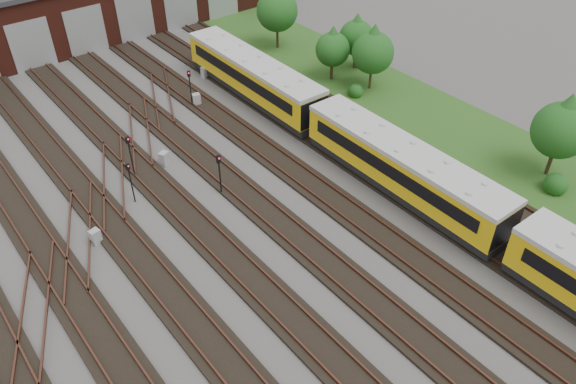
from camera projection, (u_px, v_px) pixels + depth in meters
ground at (293, 274)px, 30.73m from camera, size 120.00×120.00×0.00m
track_network at (284, 268)px, 30.94m from camera, size 30.40×70.00×0.33m
maintenance_shed at (28, 10)px, 53.23m from camera, size 51.00×12.50×6.35m
grass_verge at (395, 99)px, 46.16m from camera, size 8.00×55.00×0.05m
metro_train at (403, 168)px, 35.27m from camera, size 2.88×47.21×3.14m
signal_mast_0 at (130, 152)px, 36.51m from camera, size 0.26×0.24×3.18m
signal_mast_1 at (130, 178)px, 34.52m from camera, size 0.24×0.22×2.95m
signal_mast_2 at (190, 84)px, 43.99m from camera, size 0.28×0.27×3.11m
signal_mast_3 at (219, 170)px, 35.12m from camera, size 0.27×0.25×3.00m
relay_cabinet_1 at (95, 237)px, 32.42m from camera, size 0.65×0.57×0.94m
relay_cabinet_2 at (164, 159)px, 38.54m from camera, size 0.76×0.71×1.01m
relay_cabinet_3 at (196, 100)px, 45.01m from camera, size 0.72×0.64×1.03m
relay_cabinet_4 at (205, 72)px, 48.89m from camera, size 0.67×0.60×0.99m
tree_0 at (277, 6)px, 51.57m from camera, size 3.85×3.85×6.37m
tree_1 at (357, 34)px, 48.56m from camera, size 3.08×3.08×5.10m
tree_2 at (373, 48)px, 45.31m from camera, size 3.44×3.44×5.70m
tree_3 at (333, 45)px, 47.05m from camera, size 2.91×2.91×4.82m
tree_4 at (563, 124)px, 35.54m from camera, size 3.71×3.71×6.15m
bush_0 at (557, 182)px, 36.05m from camera, size 1.55×1.55×1.55m
bush_1 at (356, 89)px, 46.17m from camera, size 1.24×1.24×1.24m
bush_2 at (360, 61)px, 50.61m from camera, size 1.10×1.10×1.10m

